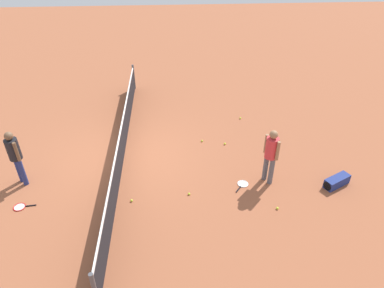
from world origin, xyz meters
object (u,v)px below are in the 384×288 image
object	(u,v)px
tennis_ball_near_player	(189,194)
tennis_ball_baseline	(132,201)
player_near_side	(271,152)
tennis_racket_near_player	(242,184)
tennis_racket_far_player	(20,207)
equipment_bag	(336,182)
tennis_ball_stray_left	(240,118)
tennis_ball_midcourt	(277,208)
tennis_ball_by_net	(225,144)
player_far_side	(15,154)
tennis_ball_stray_right	(202,141)

from	to	relation	value
tennis_ball_near_player	tennis_ball_baseline	size ratio (longest dim) A/B	1.00
player_near_side	tennis_racket_near_player	xyz separation A→B (m)	(-0.13, 0.73, -1.00)
tennis_racket_near_player	tennis_racket_far_player	size ratio (longest dim) A/B	0.96
equipment_bag	tennis_racket_far_player	bearing A→B (deg)	92.17
tennis_racket_far_player	tennis_ball_baseline	distance (m)	2.91
player_near_side	tennis_racket_far_player	distance (m)	6.84
tennis_racket_far_player	equipment_bag	world-z (taller)	equipment_bag
tennis_ball_near_player	tennis_ball_stray_left	distance (m)	4.53
tennis_racket_near_player	tennis_ball_midcourt	bearing A→B (deg)	-144.25
tennis_racket_far_player	tennis_ball_by_net	world-z (taller)	tennis_ball_by_net
tennis_ball_baseline	tennis_ball_stray_left	bearing A→B (deg)	-41.50
tennis_racket_far_player	tennis_ball_baseline	bearing A→B (deg)	-89.30
player_far_side	equipment_bag	bearing A→B (deg)	-94.50
player_near_side	tennis_ball_stray_left	bearing A→B (deg)	2.31
tennis_racket_near_player	tennis_ball_stray_right	world-z (taller)	tennis_ball_stray_right
tennis_ball_near_player	tennis_ball_baseline	distance (m)	1.57
tennis_racket_far_player	tennis_ball_midcourt	xyz separation A→B (m)	(-0.49, -6.74, 0.02)
tennis_ball_baseline	tennis_ball_stray_right	distance (m)	3.48
player_near_side	equipment_bag	bearing A→B (deg)	-99.87
tennis_ball_baseline	tennis_ball_stray_right	size ratio (longest dim) A/B	1.00
tennis_ball_near_player	tennis_ball_stray_right	world-z (taller)	same
tennis_ball_stray_left	tennis_racket_near_player	bearing A→B (deg)	170.93
tennis_ball_midcourt	tennis_ball_stray_left	xyz separation A→B (m)	(4.69, 0.15, 0.00)
player_near_side	tennis_ball_baseline	distance (m)	4.00
tennis_ball_stray_right	equipment_bag	xyz separation A→B (m)	(-2.45, -3.58, 0.11)
player_near_side	equipment_bag	distance (m)	2.10
tennis_racket_far_player	tennis_ball_stray_left	bearing A→B (deg)	-57.51
tennis_ball_near_player	tennis_ball_midcourt	distance (m)	2.38
tennis_ball_stray_left	tennis_ball_midcourt	bearing A→B (deg)	-178.16
tennis_racket_near_player	tennis_ball_by_net	size ratio (longest dim) A/B	8.66
tennis_racket_near_player	equipment_bag	bearing A→B (deg)	-94.42
player_near_side	tennis_ball_stray_right	size ratio (longest dim) A/B	25.76
tennis_racket_near_player	tennis_ball_by_net	bearing A→B (deg)	6.22
tennis_racket_far_player	tennis_ball_by_net	xyz separation A→B (m)	(2.56, -5.79, 0.02)
player_far_side	tennis_racket_far_player	xyz separation A→B (m)	(-1.02, -0.22, -1.00)
tennis_racket_near_player	tennis_ball_stray_left	world-z (taller)	tennis_ball_stray_left
tennis_ball_near_player	equipment_bag	size ratio (longest dim) A/B	0.08
player_far_side	tennis_ball_by_net	world-z (taller)	player_far_side
player_near_side	tennis_ball_near_player	xyz separation A→B (m)	(-0.45, 2.27, -0.98)
tennis_racket_far_player	tennis_ball_near_player	bearing A→B (deg)	-87.43
player_near_side	tennis_ball_stray_left	size ratio (longest dim) A/B	25.76
player_far_side	equipment_bag	world-z (taller)	player_far_side
tennis_ball_near_player	tennis_ball_stray_right	bearing A→B (deg)	-12.60
tennis_ball_stray_left	equipment_bag	xyz separation A→B (m)	(-3.87, -2.03, 0.11)
equipment_bag	tennis_ball_baseline	bearing A→B (deg)	92.92
tennis_ball_by_net	equipment_bag	xyz separation A→B (m)	(-2.23, -2.84, 0.11)
tennis_ball_stray_left	player_near_side	bearing A→B (deg)	-177.69
tennis_ball_baseline	tennis_ball_stray_left	world-z (taller)	same
tennis_racket_far_player	tennis_ball_stray_left	distance (m)	7.82
tennis_ball_near_player	tennis_ball_stray_left	world-z (taller)	same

